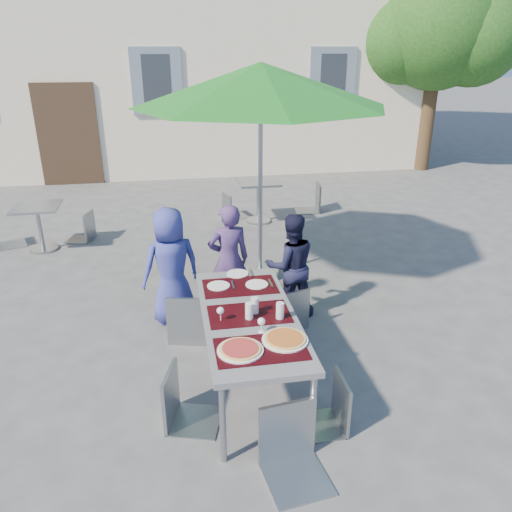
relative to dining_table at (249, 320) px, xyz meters
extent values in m
plane|color=#47484A|center=(-0.73, 0.48, -0.70)|extent=(90.00, 90.00, 0.00)
cube|color=beige|center=(-0.73, 11.98, 2.80)|extent=(13.00, 8.00, 7.00)
cube|color=#3A281B|center=(-2.73, 7.95, 0.40)|extent=(1.30, 0.06, 2.20)
cube|color=slate|center=(-0.73, 7.95, 1.50)|extent=(1.10, 0.06, 1.40)
cube|color=#262B33|center=(-0.73, 7.93, 1.50)|extent=(0.60, 0.04, 1.10)
cube|color=slate|center=(3.27, 7.95, 1.50)|extent=(1.10, 0.06, 1.40)
cube|color=#262B33|center=(3.27, 7.93, 1.50)|extent=(0.60, 0.04, 1.10)
cylinder|color=#45321D|center=(5.77, 7.98, 0.70)|extent=(0.36, 0.36, 2.80)
sphere|color=#184512|center=(5.77, 7.98, 2.60)|extent=(2.80, 2.80, 2.80)
sphere|color=#184512|center=(4.97, 8.28, 2.30)|extent=(2.00, 2.00, 2.00)
sphere|color=#184512|center=(6.47, 7.58, 2.40)|extent=(2.20, 2.20, 2.20)
sphere|color=#184512|center=(5.97, 8.58, 3.10)|extent=(1.80, 1.80, 1.80)
cube|color=#4E4F54|center=(0.00, 0.00, 0.03)|extent=(0.80, 1.85, 0.05)
cylinder|color=#90949B|center=(-0.34, -0.86, -0.35)|extent=(0.05, 0.05, 0.70)
cylinder|color=#90949B|center=(0.34, -0.86, -0.35)|extent=(0.05, 0.05, 0.70)
cylinder|color=#90949B|center=(-0.34, 0.86, -0.35)|extent=(0.05, 0.05, 0.70)
cylinder|color=#90949B|center=(0.34, 0.86, -0.35)|extent=(0.05, 0.05, 0.70)
cube|color=black|center=(0.00, -0.55, 0.06)|extent=(0.70, 0.42, 0.01)
cube|color=black|center=(0.00, 0.00, 0.06)|extent=(0.70, 0.42, 0.01)
cube|color=black|center=(0.00, 0.55, 0.06)|extent=(0.70, 0.42, 0.01)
cylinder|color=white|center=(-0.16, -0.55, 0.07)|extent=(0.36, 0.36, 0.01)
cylinder|color=tan|center=(-0.16, -0.55, 0.08)|extent=(0.32, 0.32, 0.01)
cylinder|color=maroon|center=(-0.16, -0.55, 0.09)|extent=(0.28, 0.28, 0.01)
cylinder|color=white|center=(0.21, -0.47, 0.07)|extent=(0.37, 0.37, 0.01)
cylinder|color=tan|center=(0.21, -0.47, 0.08)|extent=(0.33, 0.33, 0.01)
cylinder|color=#9D290A|center=(0.21, -0.47, 0.09)|extent=(0.29, 0.29, 0.01)
cylinder|color=silver|center=(-0.01, -0.08, 0.13)|extent=(0.07, 0.07, 0.15)
cylinder|color=silver|center=(0.05, 0.01, 0.13)|extent=(0.07, 0.07, 0.15)
cylinder|color=silver|center=(0.25, -0.12, 0.13)|extent=(0.07, 0.07, 0.15)
cylinder|color=silver|center=(-0.26, -0.07, 0.06)|extent=(0.06, 0.06, 0.00)
cylinder|color=silver|center=(-0.26, -0.07, 0.09)|extent=(0.01, 0.01, 0.08)
sphere|color=silver|center=(-0.26, -0.07, 0.15)|extent=(0.06, 0.06, 0.06)
cylinder|color=silver|center=(0.05, -0.31, 0.06)|extent=(0.06, 0.06, 0.00)
cylinder|color=silver|center=(0.05, -0.31, 0.09)|extent=(0.01, 0.01, 0.08)
sphere|color=silver|center=(0.05, -0.31, 0.15)|extent=(0.06, 0.06, 0.06)
cylinder|color=white|center=(-0.20, 0.58, 0.06)|extent=(0.22, 0.22, 0.01)
cube|color=#9FA2A6|center=(-0.06, 0.58, 0.06)|extent=(0.02, 0.18, 0.00)
cylinder|color=white|center=(0.17, 0.55, 0.06)|extent=(0.22, 0.22, 0.01)
cube|color=#9FA2A6|center=(0.31, 0.55, 0.06)|extent=(0.02, 0.18, 0.00)
cylinder|color=white|center=(0.02, 0.83, 0.06)|extent=(0.22, 0.22, 0.01)
cube|color=#9FA2A6|center=(0.16, 0.83, 0.06)|extent=(0.02, 0.18, 0.00)
imported|color=#373E99|center=(-0.65, 1.35, -0.03)|extent=(0.75, 0.60, 1.33)
imported|color=#4C346B|center=(0.00, 1.44, -0.04)|extent=(0.51, 0.36, 1.31)
imported|color=#171832|center=(0.68, 1.26, -0.08)|extent=(0.60, 0.36, 1.22)
cube|color=#91969C|center=(-0.45, 0.99, -0.20)|extent=(0.56, 0.56, 0.03)
cube|color=#91969C|center=(-0.50, 0.77, 0.08)|extent=(0.46, 0.14, 0.55)
cylinder|color=#91969C|center=(-0.21, 1.13, -0.45)|extent=(0.02, 0.02, 0.49)
cylinder|color=#91969C|center=(-0.60, 1.23, -0.45)|extent=(0.02, 0.02, 0.49)
cylinder|color=#91969C|center=(-0.30, 0.75, -0.45)|extent=(0.02, 0.02, 0.49)
cylinder|color=#91969C|center=(-0.69, 0.84, -0.45)|extent=(0.02, 0.02, 0.49)
cube|color=gray|center=(-0.15, 1.17, -0.29)|extent=(0.38, 0.38, 0.03)
cube|color=gray|center=(-0.15, 0.99, -0.06)|extent=(0.38, 0.03, 0.45)
cylinder|color=gray|center=(0.01, 1.33, -0.50)|extent=(0.02, 0.02, 0.40)
cylinder|color=gray|center=(-0.32, 1.33, -0.50)|extent=(0.02, 0.02, 0.40)
cylinder|color=gray|center=(0.01, 1.01, -0.50)|extent=(0.02, 0.02, 0.40)
cylinder|color=gray|center=(-0.31, 1.01, -0.50)|extent=(0.02, 0.02, 0.40)
cube|color=gray|center=(0.56, 1.03, -0.26)|extent=(0.50, 0.50, 0.03)
cube|color=gray|center=(0.61, 0.84, -0.01)|extent=(0.40, 0.13, 0.49)
cylinder|color=gray|center=(0.68, 1.25, -0.48)|extent=(0.02, 0.02, 0.43)
cylinder|color=gray|center=(0.34, 1.16, -0.48)|extent=(0.02, 0.02, 0.43)
cylinder|color=gray|center=(0.77, 0.91, -0.48)|extent=(0.02, 0.02, 0.43)
cylinder|color=gray|center=(0.44, 0.82, -0.48)|extent=(0.02, 0.02, 0.43)
cube|color=#92999D|center=(-0.53, -0.40, -0.26)|extent=(0.51, 0.51, 0.03)
cube|color=#92999D|center=(-0.71, -0.35, -0.01)|extent=(0.14, 0.40, 0.49)
cylinder|color=#92999D|center=(-0.41, -0.62, -0.48)|extent=(0.02, 0.02, 0.43)
cylinder|color=#92999D|center=(-0.31, -0.28, -0.48)|extent=(0.02, 0.02, 0.43)
cylinder|color=#92999D|center=(-0.74, -0.52, -0.48)|extent=(0.02, 0.02, 0.43)
cylinder|color=#92999D|center=(-0.64, -0.18, -0.48)|extent=(0.02, 0.02, 0.43)
cube|color=gray|center=(0.47, -0.64, -0.29)|extent=(0.38, 0.38, 0.03)
cube|color=gray|center=(0.65, -0.64, -0.06)|extent=(0.03, 0.38, 0.45)
cylinder|color=gray|center=(0.31, -0.47, -0.50)|extent=(0.02, 0.02, 0.40)
cylinder|color=gray|center=(0.31, -0.80, -0.50)|extent=(0.02, 0.02, 0.40)
cylinder|color=gray|center=(0.64, -0.47, -0.50)|extent=(0.02, 0.02, 0.40)
cylinder|color=gray|center=(0.64, -0.80, -0.50)|extent=(0.02, 0.02, 0.40)
cube|color=#92989D|center=(0.16, -1.14, -0.22)|extent=(0.50, 0.50, 0.03)
cube|color=#92989D|center=(0.13, -0.93, 0.04)|extent=(0.44, 0.09, 0.53)
cylinder|color=#92989D|center=(0.00, -1.35, -0.46)|extent=(0.02, 0.02, 0.46)
cylinder|color=#92989D|center=(0.37, -1.30, -0.46)|extent=(0.02, 0.02, 0.46)
cylinder|color=#92989D|center=(-0.06, -0.98, -0.46)|extent=(0.02, 0.02, 0.46)
cylinder|color=#92989D|center=(0.32, -0.93, -0.46)|extent=(0.02, 0.02, 0.46)
cylinder|color=#9FA2A6|center=(0.53, 2.30, -0.64)|extent=(0.50, 0.50, 0.11)
cylinder|color=#90949B|center=(0.53, 2.30, 0.58)|extent=(0.06, 0.06, 2.54)
cone|color=#19711F|center=(0.53, 2.30, 1.79)|extent=(3.10, 3.10, 0.50)
cylinder|color=#9FA2A6|center=(-2.59, 3.87, -0.68)|extent=(0.44, 0.44, 0.04)
cylinder|color=#90949B|center=(-2.59, 3.87, -0.37)|extent=(0.06, 0.06, 0.66)
cube|color=#90949B|center=(-2.59, 3.87, -0.01)|extent=(0.66, 0.66, 0.04)
cube|color=#8E9599|center=(-3.12, 4.15, -0.26)|extent=(0.52, 0.52, 0.03)
cylinder|color=#8E9599|center=(-2.90, 4.05, -0.48)|extent=(0.02, 0.02, 0.42)
cylinder|color=#8E9599|center=(-3.02, 4.37, -0.48)|extent=(0.02, 0.02, 0.42)
cube|color=gray|center=(-2.09, 4.20, -0.28)|extent=(0.48, 0.48, 0.03)
cube|color=gray|center=(-1.91, 4.15, -0.05)|extent=(0.13, 0.38, 0.47)
cylinder|color=gray|center=(-2.21, 4.41, -0.49)|extent=(0.02, 0.02, 0.41)
cylinder|color=gray|center=(-2.29, 4.08, -0.49)|extent=(0.02, 0.02, 0.41)
cylinder|color=gray|center=(-1.88, 4.32, -0.49)|extent=(0.02, 0.02, 0.41)
cylinder|color=gray|center=(-1.97, 4.00, -0.49)|extent=(0.02, 0.02, 0.41)
cylinder|color=#9FA2A6|center=(0.92, 4.59, -0.68)|extent=(0.44, 0.44, 0.04)
cylinder|color=#90949B|center=(0.92, 4.59, -0.35)|extent=(0.06, 0.06, 0.70)
cube|color=#90949B|center=(0.92, 4.59, 0.03)|extent=(0.70, 0.70, 0.04)
cube|color=gray|center=(0.57, 4.97, -0.29)|extent=(0.47, 0.47, 0.03)
cube|color=gray|center=(0.40, 4.91, -0.07)|extent=(0.14, 0.37, 0.45)
cylinder|color=gray|center=(0.77, 4.86, -0.50)|extent=(0.02, 0.02, 0.39)
cylinder|color=gray|center=(0.67, 5.17, -0.50)|extent=(0.02, 0.02, 0.39)
cylinder|color=gray|center=(0.46, 4.76, -0.50)|extent=(0.02, 0.02, 0.39)
cylinder|color=gray|center=(0.37, 5.07, -0.50)|extent=(0.02, 0.02, 0.39)
cube|color=gray|center=(1.94, 5.05, -0.22)|extent=(0.49, 0.49, 0.03)
cube|color=gray|center=(2.15, 5.02, 0.04)|extent=(0.09, 0.44, 0.53)
cylinder|color=gray|center=(1.78, 5.26, -0.47)|extent=(0.02, 0.02, 0.46)
cylinder|color=gray|center=(1.73, 4.89, -0.47)|extent=(0.02, 0.02, 0.46)
cylinder|color=gray|center=(2.15, 5.21, -0.47)|extent=(0.02, 0.02, 0.46)
cylinder|color=gray|center=(2.11, 4.84, -0.47)|extent=(0.02, 0.02, 0.46)
camera|label=1|loc=(-0.61, -3.74, 2.20)|focal=35.00mm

